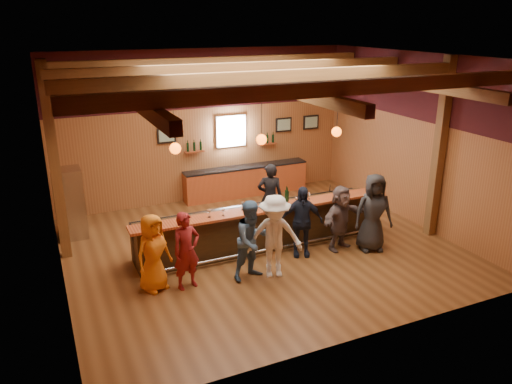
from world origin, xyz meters
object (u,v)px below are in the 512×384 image
(stainless_fridge, at_px, (70,203))
(customer_denim, at_px, (252,240))
(customer_orange, at_px, (153,253))
(bartender, at_px, (270,197))
(bar_counter, at_px, (259,226))
(bottle_a, at_px, (287,196))
(customer_redvest, at_px, (186,251))
(customer_white, at_px, (274,236))
(back_bar_cabinet, at_px, (246,181))
(customer_brown, at_px, (340,218))
(customer_navy, at_px, (301,221))
(customer_dark, at_px, (373,212))
(ice_bucket, at_px, (278,201))

(stainless_fridge, relative_size, customer_denim, 1.03)
(customer_denim, bearing_deg, customer_orange, 156.93)
(bartender, bearing_deg, bar_counter, 71.78)
(stainless_fridge, distance_m, bottle_a, 5.46)
(customer_redvest, xyz_separation_m, customer_white, (1.85, -0.30, 0.10))
(back_bar_cabinet, bearing_deg, stainless_fridge, -168.07)
(customer_brown, bearing_deg, bar_counter, 132.34)
(customer_white, relative_size, bartender, 1.02)
(customer_brown, distance_m, bottle_a, 1.37)
(customer_denim, relative_size, bartender, 0.97)
(back_bar_cabinet, relative_size, bottle_a, 11.18)
(customer_brown, distance_m, bartender, 2.02)
(bartender, bearing_deg, customer_white, 88.35)
(back_bar_cabinet, bearing_deg, customer_white, -106.62)
(customer_orange, xyz_separation_m, customer_navy, (3.49, 0.15, 0.03))
(customer_denim, height_order, customer_navy, customer_denim)
(bar_counter, height_order, customer_orange, customer_orange)
(customer_navy, bearing_deg, customer_denim, -139.77)
(customer_orange, bearing_deg, customer_dark, -28.57)
(customer_navy, distance_m, customer_dark, 1.76)
(customer_denim, relative_size, customer_white, 0.95)
(bartender, relative_size, bottle_a, 5.05)
(customer_denim, relative_size, customer_brown, 1.09)
(customer_brown, bearing_deg, customer_dark, -46.08)
(customer_orange, distance_m, customer_navy, 3.50)
(customer_dark, distance_m, ice_bucket, 2.26)
(stainless_fridge, relative_size, ice_bucket, 8.16)
(stainless_fridge, xyz_separation_m, bottle_a, (4.78, -2.62, 0.35))
(customer_white, relative_size, customer_navy, 1.08)
(bar_counter, bearing_deg, customer_dark, -28.21)
(customer_navy, relative_size, bartender, 0.94)
(customer_brown, bearing_deg, bottle_a, 124.79)
(stainless_fridge, distance_m, customer_brown, 6.74)
(customer_brown, xyz_separation_m, ice_bucket, (-1.34, 0.63, 0.42))
(customer_orange, xyz_separation_m, ice_bucket, (3.18, 0.71, 0.40))
(stainless_fridge, height_order, ice_bucket, stainless_fridge)
(back_bar_cabinet, distance_m, bottle_a, 3.85)
(customer_brown, relative_size, customer_dark, 0.84)
(bar_counter, height_order, customer_redvest, customer_redvest)
(stainless_fridge, xyz_separation_m, customer_orange, (1.30, -3.47, -0.08))
(customer_brown, bearing_deg, customer_white, 176.77)
(customer_orange, bearing_deg, bottle_a, -12.03)
(bar_counter, bearing_deg, customer_brown, -28.65)
(customer_redvest, distance_m, customer_denim, 1.40)
(customer_brown, height_order, customer_dark, customer_dark)
(customer_denim, height_order, customer_dark, customer_dark)
(customer_navy, xyz_separation_m, bottle_a, (-0.01, 0.69, 0.40))
(customer_orange, xyz_separation_m, customer_redvest, (0.64, -0.20, 0.01))
(bar_counter, xyz_separation_m, customer_denim, (-0.79, -1.39, 0.35))
(customer_white, relative_size, customer_dark, 0.97)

